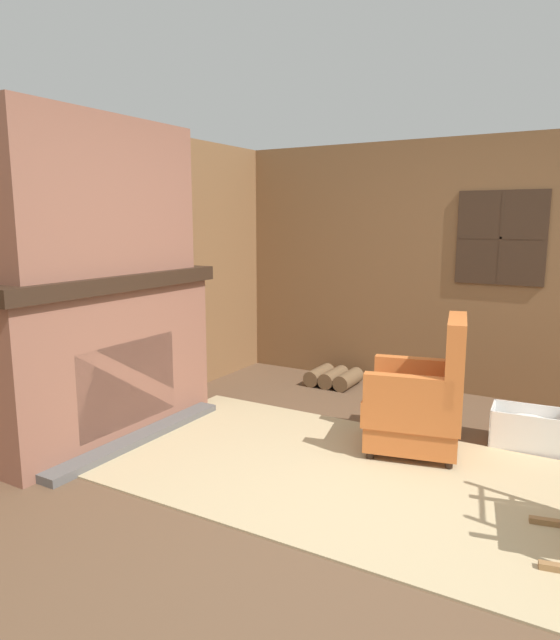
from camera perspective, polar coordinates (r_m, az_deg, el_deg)
The scene contains 11 objects.
ground_plane at distance 3.51m, azimuth 10.64°, elevation -17.83°, with size 14.00×14.00×0.00m, color brown.
wood_panel_wall_left at distance 4.57m, azimuth -19.44°, elevation 3.85°, with size 0.06×5.48×2.37m.
wood_panel_wall_back at distance 5.52m, azimuth 19.79°, elevation 4.87°, with size 5.48×0.09×2.37m.
fireplace_hearth at distance 4.47m, azimuth -16.81°, elevation -3.54°, with size 0.65×1.95×1.24m.
chimney_breast at distance 4.37m, azimuth -17.72°, elevation 11.69°, with size 0.39×1.63×1.11m.
area_rug at distance 3.84m, azimuth 7.17°, elevation -15.11°, with size 3.51×1.83×0.01m.
armchair at distance 4.16m, azimuth 13.88°, elevation -8.10°, with size 0.77×0.74×0.98m.
firewood_stack at distance 5.74m, azimuth 5.38°, elevation -5.71°, with size 0.48×0.41×0.16m.
laundry_basket at distance 4.56m, azimuth 23.51°, elevation -9.90°, with size 0.52×0.35×0.28m.
oil_lamp_vase at distance 4.02m, azimuth -24.27°, elevation 4.87°, with size 0.13×0.13×0.26m.
storage_case at distance 4.50m, azimuth -16.47°, elevation 5.56°, with size 0.16×0.21×0.15m.
Camera 1 is at (1.00, -2.94, 1.63)m, focal length 32.00 mm.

